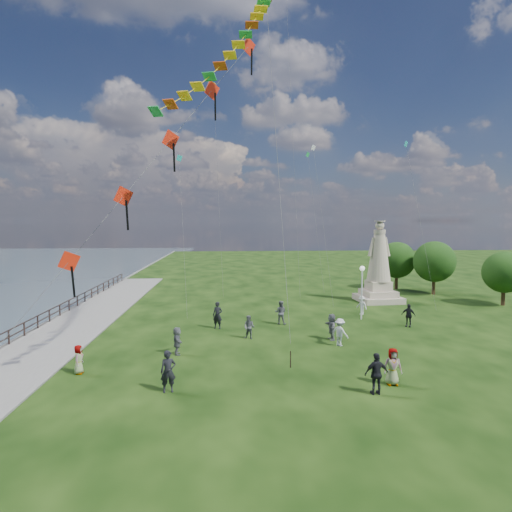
{
  "coord_description": "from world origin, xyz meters",
  "views": [
    {
      "loc": [
        -2.7,
        -18.77,
        7.71
      ],
      "look_at": [
        -1.0,
        8.0,
        5.5
      ],
      "focal_mm": 30.0,
      "sensor_mm": 36.0,
      "label": 1
    }
  ],
  "objects": [
    {
      "name": "person_3",
      "position": [
        3.83,
        -0.66,
        0.94
      ],
      "size": [
        1.13,
        0.63,
        1.87
      ],
      "primitive_type": "imported",
      "rotation": [
        0.0,
        0.0,
        3.21
      ],
      "color": "black",
      "rests_on": "ground"
    },
    {
      "name": "lamppost",
      "position": [
        7.64,
        13.66,
        3.04
      ],
      "size": [
        0.39,
        0.39,
        4.21
      ],
      "color": "silver",
      "rests_on": "ground"
    },
    {
      "name": "person_0",
      "position": [
        -5.46,
        0.18,
        0.95
      ],
      "size": [
        0.77,
        0.58,
        1.9
      ],
      "primitive_type": "imported",
      "rotation": [
        0.0,
        0.0,
        0.2
      ],
      "color": "black",
      "rests_on": "ground"
    },
    {
      "name": "small_kites",
      "position": [
        3.13,
        24.51,
        15.39
      ],
      "size": [
        22.36,
        16.44,
        33.43
      ],
      "color": "teal",
      "rests_on": "ground"
    },
    {
      "name": "statue",
      "position": [
        11.55,
        20.88,
        2.92
      ],
      "size": [
        4.09,
        4.09,
        7.72
      ],
      "rotation": [
        0.0,
        0.0,
        0.08
      ],
      "color": "#BAA38D",
      "rests_on": "ground"
    },
    {
      "name": "person_9",
      "position": [
        10.34,
        11.14,
        0.84
      ],
      "size": [
        1.09,
        1.0,
        1.68
      ],
      "primitive_type": "imported",
      "rotation": [
        0.0,
        0.0,
        -0.65
      ],
      "color": "black",
      "rests_on": "ground"
    },
    {
      "name": "person_4",
      "position": [
        4.96,
        0.38,
        0.88
      ],
      "size": [
        0.89,
        0.57,
        1.75
      ],
      "primitive_type": "imported",
      "rotation": [
        0.0,
        0.0,
        -0.06
      ],
      "color": "#595960",
      "rests_on": "ground"
    },
    {
      "name": "person_10",
      "position": [
        -10.31,
        2.82,
        0.74
      ],
      "size": [
        0.45,
        0.72,
        1.47
      ],
      "primitive_type": "imported",
      "rotation": [
        0.0,
        0.0,
        1.58
      ],
      "color": "#595960",
      "rests_on": "ground"
    },
    {
      "name": "person_1",
      "position": [
        -1.41,
        8.62,
        0.78
      ],
      "size": [
        0.88,
        0.76,
        1.55
      ],
      "primitive_type": "imported",
      "rotation": [
        0.0,
        0.0,
        -0.48
      ],
      "color": "#595960",
      "rests_on": "ground"
    },
    {
      "name": "person_8",
      "position": [
        8.21,
        15.37,
        0.76
      ],
      "size": [
        0.98,
        1.09,
        1.52
      ],
      "primitive_type": "imported",
      "rotation": [
        0.0,
        0.0,
        -0.94
      ],
      "color": "silver",
      "rests_on": "ground"
    },
    {
      "name": "waterfront",
      "position": [
        -15.24,
        8.99,
        -0.06
      ],
      "size": [
        200.0,
        200.0,
        1.51
      ],
      "color": "#374A52",
      "rests_on": "ground"
    },
    {
      "name": "person_7",
      "position": [
        1.12,
        12.5,
        0.88
      ],
      "size": [
        0.98,
        0.76,
        1.77
      ],
      "primitive_type": "imported",
      "rotation": [
        0.0,
        0.0,
        2.84
      ],
      "color": "#595960",
      "rests_on": "ground"
    },
    {
      "name": "red_kite_train",
      "position": [
        -5.98,
        4.58,
        11.58
      ],
      "size": [
        12.52,
        9.35,
        18.76
      ],
      "color": "black",
      "rests_on": "ground"
    },
    {
      "name": "person_6",
      "position": [
        -3.54,
        11.48,
        0.97
      ],
      "size": [
        0.81,
        0.66,
        1.93
      ],
      "primitive_type": "imported",
      "rotation": [
        0.0,
        0.0,
        -0.31
      ],
      "color": "black",
      "rests_on": "ground"
    },
    {
      "name": "person_11",
      "position": [
        3.93,
        8.11,
        0.86
      ],
      "size": [
        0.75,
        1.62,
        1.72
      ],
      "primitive_type": "imported",
      "rotation": [
        0.0,
        0.0,
        4.75
      ],
      "color": "#595960",
      "rests_on": "ground"
    },
    {
      "name": "tree_row",
      "position": [
        18.82,
        24.01,
        3.29
      ],
      "size": [
        10.01,
        13.68,
        5.59
      ],
      "color": "#382314",
      "rests_on": "ground"
    },
    {
      "name": "person_2",
      "position": [
        4.11,
        6.75,
        0.85
      ],
      "size": [
        1.19,
        1.18,
        1.71
      ],
      "primitive_type": "imported",
      "rotation": [
        0.0,
        0.0,
        2.37
      ],
      "color": "silver",
      "rests_on": "ground"
    },
    {
      "name": "person_5",
      "position": [
        -5.72,
        5.66,
        0.8
      ],
      "size": [
        0.92,
        1.59,
        1.61
      ],
      "primitive_type": "imported",
      "rotation": [
        0.0,
        0.0,
        1.76
      ],
      "color": "#595960",
      "rests_on": "ground"
    }
  ]
}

